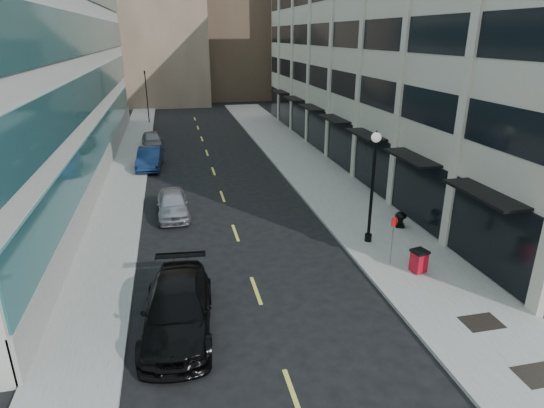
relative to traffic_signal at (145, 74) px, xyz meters
name	(u,v)px	position (x,y,z in m)	size (l,w,h in m)	color
sidewalk_right	(331,188)	(13.00, -28.00, -5.64)	(5.00, 80.00, 0.15)	gray
sidewalk_left	(119,203)	(-1.00, -28.00, -5.64)	(3.00, 80.00, 0.15)	gray
building_right	(418,48)	(22.44, -21.01, 3.28)	(15.30, 46.50, 18.25)	beige
skyline_tan_near	(155,6)	(1.50, 20.00, 8.28)	(14.00, 18.00, 28.00)	#997F64
skyline_tan_far	(97,28)	(-8.50, 30.00, 5.28)	(12.00, 14.00, 22.00)	#997F64
skyline_stone	(299,34)	(23.50, 18.00, 4.28)	(10.00, 14.00, 20.00)	beige
grate_mid	(539,375)	(13.10, -47.00, -5.56)	(1.40, 1.00, 0.01)	black
grate_far	(481,322)	(13.10, -44.20, -5.56)	(1.40, 1.00, 0.01)	black
road_centerline	(228,213)	(5.50, -31.00, -5.71)	(0.15, 68.20, 0.01)	#D8CC4C
traffic_signal	(145,74)	(0.00, 0.00, 0.00)	(0.66, 0.66, 6.98)	black
car_black_pickup	(178,309)	(2.30, -42.00, -4.86)	(2.40, 5.91, 1.72)	black
car_silver_sedan	(173,204)	(2.30, -30.77, -4.97)	(1.78, 4.42, 1.51)	#96979E
car_blue_sedan	(150,158)	(0.70, -20.00, -4.90)	(1.73, 4.96, 1.64)	navy
car_grey_sedan	(152,140)	(0.70, -13.00, -4.95)	(1.81, 4.49, 1.53)	slate
trash_bin	(419,260)	(12.74, -40.24, -5.00)	(0.77, 0.79, 1.05)	#AF0B1C
lamppost	(373,178)	(11.90, -36.79, -2.21)	(0.47, 0.47, 5.71)	black
sign_post	(393,232)	(11.90, -39.27, -4.00)	(0.28, 0.10, 2.43)	slate
urn_planter	(401,218)	(14.35, -35.46, -5.05)	(0.62, 0.62, 0.86)	black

